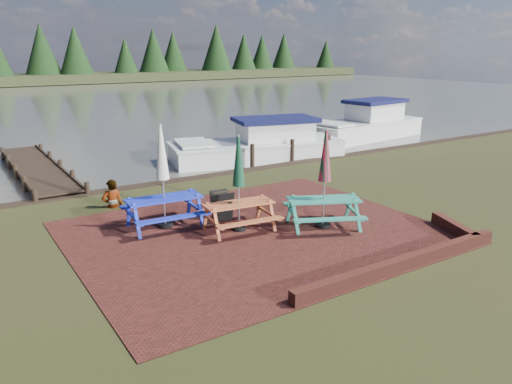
{
  "coord_description": "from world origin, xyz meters",
  "views": [
    {
      "loc": [
        -6.5,
        -9.2,
        4.61
      ],
      "look_at": [
        0.22,
        1.3,
        1.0
      ],
      "focal_mm": 35.0,
      "sensor_mm": 36.0,
      "label": 1
    }
  ],
  "objects_px": {
    "picnic_table_blue": "(164,193)",
    "boat_far": "(366,126)",
    "chalkboard": "(222,206)",
    "picnic_table_teal": "(324,194)",
    "picnic_table_red": "(239,199)",
    "person": "(111,180)",
    "boat_near": "(260,147)",
    "jetty": "(37,168)"
  },
  "relations": [
    {
      "from": "boat_near",
      "to": "boat_far",
      "type": "bearing_deg",
      "value": -65.2
    },
    {
      "from": "boat_near",
      "to": "picnic_table_blue",
      "type": "bearing_deg",
      "value": 144.92
    },
    {
      "from": "chalkboard",
      "to": "jetty",
      "type": "xyz_separation_m",
      "value": [
        -3.25,
        8.97,
        -0.32
      ]
    },
    {
      "from": "boat_far",
      "to": "person",
      "type": "distance_m",
      "value": 16.69
    },
    {
      "from": "picnic_table_teal",
      "to": "chalkboard",
      "type": "xyz_separation_m",
      "value": [
        -2.0,
        1.91,
        -0.49
      ]
    },
    {
      "from": "jetty",
      "to": "picnic_table_blue",
      "type": "bearing_deg",
      "value": -78.77
    },
    {
      "from": "picnic_table_red",
      "to": "picnic_table_blue",
      "type": "distance_m",
      "value": 2.0
    },
    {
      "from": "picnic_table_blue",
      "to": "chalkboard",
      "type": "height_order",
      "value": "picnic_table_blue"
    },
    {
      "from": "picnic_table_blue",
      "to": "boat_near",
      "type": "relative_size",
      "value": 0.34
    },
    {
      "from": "jetty",
      "to": "person",
      "type": "distance_m",
      "value": 6.27
    },
    {
      "from": "boat_near",
      "to": "jetty",
      "type": "bearing_deg",
      "value": 88.69
    },
    {
      "from": "picnic_table_red",
      "to": "boat_near",
      "type": "height_order",
      "value": "picnic_table_red"
    },
    {
      "from": "jetty",
      "to": "picnic_table_red",
      "type": "bearing_deg",
      "value": -71.83
    },
    {
      "from": "picnic_table_blue",
      "to": "boat_near",
      "type": "xyz_separation_m",
      "value": [
        7.11,
        6.3,
        -0.55
      ]
    },
    {
      "from": "jetty",
      "to": "boat_near",
      "type": "distance_m",
      "value": 9.13
    },
    {
      "from": "picnic_table_teal",
      "to": "boat_far",
      "type": "xyz_separation_m",
      "value": [
        11.59,
        10.19,
        -0.44
      ]
    },
    {
      "from": "picnic_table_teal",
      "to": "picnic_table_blue",
      "type": "distance_m",
      "value": 4.2
    },
    {
      "from": "picnic_table_blue",
      "to": "jetty",
      "type": "relative_size",
      "value": 0.3
    },
    {
      "from": "picnic_table_blue",
      "to": "person",
      "type": "distance_m",
      "value": 2.57
    },
    {
      "from": "picnic_table_teal",
      "to": "boat_near",
      "type": "xyz_separation_m",
      "value": [
        3.57,
        8.57,
        -0.51
      ]
    },
    {
      "from": "picnic_table_blue",
      "to": "person",
      "type": "height_order",
      "value": "picnic_table_blue"
    },
    {
      "from": "picnic_table_blue",
      "to": "person",
      "type": "xyz_separation_m",
      "value": [
        -0.65,
        2.49,
        -0.11
      ]
    },
    {
      "from": "chalkboard",
      "to": "jetty",
      "type": "relative_size",
      "value": 0.09
    },
    {
      "from": "jetty",
      "to": "boat_near",
      "type": "height_order",
      "value": "boat_near"
    },
    {
      "from": "picnic_table_blue",
      "to": "boat_far",
      "type": "bearing_deg",
      "value": 31.81
    },
    {
      "from": "picnic_table_teal",
      "to": "chalkboard",
      "type": "relative_size",
      "value": 3.13
    },
    {
      "from": "person",
      "to": "chalkboard",
      "type": "bearing_deg",
      "value": 138.15
    },
    {
      "from": "person",
      "to": "jetty",
      "type": "bearing_deg",
      "value": -69.66
    },
    {
      "from": "boat_far",
      "to": "person",
      "type": "xyz_separation_m",
      "value": [
        -15.78,
        -5.43,
        0.37
      ]
    },
    {
      "from": "picnic_table_blue",
      "to": "boat_far",
      "type": "height_order",
      "value": "picnic_table_blue"
    },
    {
      "from": "picnic_table_red",
      "to": "chalkboard",
      "type": "xyz_separation_m",
      "value": [
        0.0,
        0.92,
        -0.44
      ]
    },
    {
      "from": "picnic_table_teal",
      "to": "jetty",
      "type": "height_order",
      "value": "picnic_table_teal"
    },
    {
      "from": "picnic_table_teal",
      "to": "boat_far",
      "type": "bearing_deg",
      "value": 67.1
    },
    {
      "from": "picnic_table_red",
      "to": "picnic_table_blue",
      "type": "xyz_separation_m",
      "value": [
        -1.54,
        1.27,
        0.08
      ]
    },
    {
      "from": "picnic_table_blue",
      "to": "boat_near",
      "type": "distance_m",
      "value": 9.52
    },
    {
      "from": "chalkboard",
      "to": "boat_far",
      "type": "xyz_separation_m",
      "value": [
        13.59,
        8.27,
        0.04
      ]
    },
    {
      "from": "picnic_table_teal",
      "to": "chalkboard",
      "type": "bearing_deg",
      "value": 162.1
    },
    {
      "from": "person",
      "to": "boat_near",
      "type": "bearing_deg",
      "value": -143.3
    },
    {
      "from": "person",
      "to": "picnic_table_blue",
      "type": "bearing_deg",
      "value": 115.25
    },
    {
      "from": "boat_near",
      "to": "picnic_table_teal",
      "type": "bearing_deg",
      "value": 170.75
    },
    {
      "from": "picnic_table_teal",
      "to": "picnic_table_red",
      "type": "xyz_separation_m",
      "value": [
        -2.0,
        0.99,
        -0.04
      ]
    },
    {
      "from": "chalkboard",
      "to": "boat_near",
      "type": "relative_size",
      "value": 0.11
    }
  ]
}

